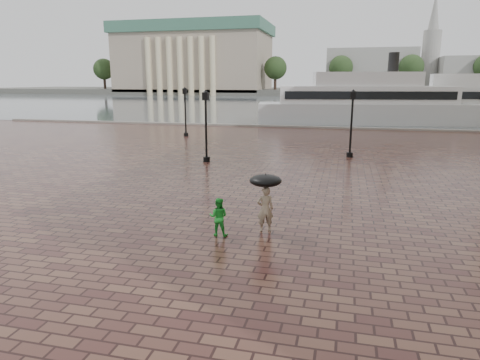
% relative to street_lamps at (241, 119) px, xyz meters
% --- Properties ---
extents(ground, '(300.00, 300.00, 0.00)m').
position_rel_street_lamps_xyz_m(ground, '(5.00, -15.33, -2.33)').
color(ground, '#371B19').
rests_on(ground, ground).
extents(harbour_water, '(240.00, 240.00, 0.00)m').
position_rel_street_lamps_xyz_m(harbour_water, '(5.00, 76.67, -2.33)').
color(harbour_water, '#454E54').
rests_on(harbour_water, ground).
extents(quay_edge, '(80.00, 0.60, 0.30)m').
position_rel_street_lamps_xyz_m(quay_edge, '(5.00, 16.67, -2.33)').
color(quay_edge, slate).
rests_on(quay_edge, ground).
extents(far_shore, '(300.00, 60.00, 2.00)m').
position_rel_street_lamps_xyz_m(far_shore, '(5.00, 144.67, -1.33)').
color(far_shore, '#4C4C47').
rests_on(far_shore, ground).
extents(museum, '(57.00, 32.50, 26.00)m').
position_rel_street_lamps_xyz_m(museum, '(-50.00, 129.28, 11.58)').
color(museum, gray).
rests_on(museum, ground).
extents(far_trees, '(188.00, 8.00, 13.50)m').
position_rel_street_lamps_xyz_m(far_trees, '(5.00, 122.67, 7.09)').
color(far_trees, '#2D2119').
rests_on(far_trees, ground).
extents(street_lamps, '(15.44, 12.44, 4.40)m').
position_rel_street_lamps_xyz_m(street_lamps, '(0.00, 0.00, 0.00)').
color(street_lamps, black).
rests_on(street_lamps, ground).
extents(adult_pedestrian, '(0.68, 0.57, 1.60)m').
position_rel_street_lamps_xyz_m(adult_pedestrian, '(5.10, -17.40, -1.53)').
color(adult_pedestrian, gray).
rests_on(adult_pedestrian, ground).
extents(child_pedestrian, '(0.67, 0.53, 1.31)m').
position_rel_street_lamps_xyz_m(child_pedestrian, '(3.66, -18.17, -1.67)').
color(child_pedestrian, green).
rests_on(child_pedestrian, ground).
extents(ferry_near, '(26.06, 9.95, 8.34)m').
position_rel_street_lamps_xyz_m(ferry_near, '(9.71, 23.28, 0.18)').
color(ferry_near, '#BEBEBE').
rests_on(ferry_near, ground).
extents(umbrella, '(1.10, 1.10, 1.12)m').
position_rel_street_lamps_xyz_m(umbrella, '(5.10, -17.40, -0.52)').
color(umbrella, black).
rests_on(umbrella, ground).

